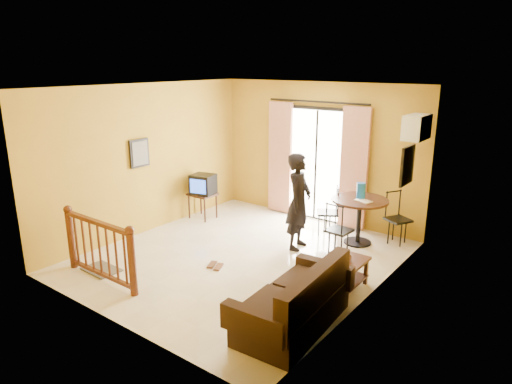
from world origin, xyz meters
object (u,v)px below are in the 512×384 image
Objects in this scene: television at (203,184)px; coffee_table at (340,272)px; sofa at (297,304)px; standing_person at (299,202)px; dining_table at (360,208)px.

television is 0.55× the size of coffee_table.
coffee_table is 0.54× the size of sofa.
standing_person reaches higher than television.
standing_person is (2.40, -0.14, 0.11)m from television.
coffee_table is 1.16m from sofa.
television is 3.23m from dining_table.
dining_table is (3.16, 0.68, -0.08)m from television.
television is 0.29× the size of sofa.
coffee_table is (0.56, -1.83, -0.38)m from dining_table.
sofa is (0.00, -1.16, 0.03)m from coffee_table.
dining_table is 0.59× the size of standing_person.
standing_person is (-1.32, 1.00, 0.56)m from coffee_table.
coffee_table is 1.75m from standing_person.
standing_person is at bearing -15.94° from television.
sofa is 2.59m from standing_person.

